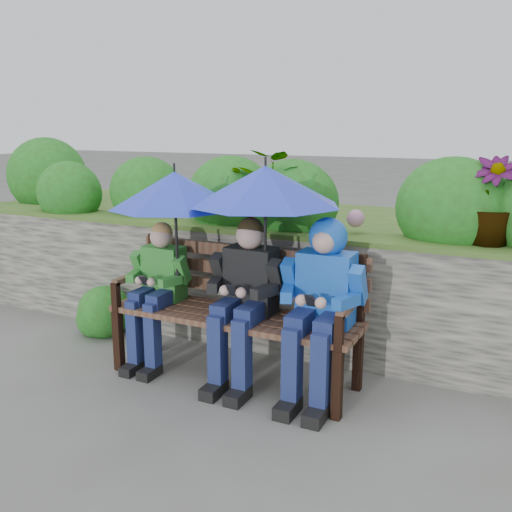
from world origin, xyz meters
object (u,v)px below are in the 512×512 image
at_px(boy_left, 157,285).
at_px(park_bench, 239,304).
at_px(boy_right, 321,295).
at_px(umbrella_left, 175,190).
at_px(umbrella_right, 265,186).
at_px(boy_middle, 245,293).

bearing_deg(boy_left, park_bench, 7.45).
bearing_deg(boy_right, umbrella_left, 179.63).
bearing_deg(umbrella_right, boy_left, -176.99).
bearing_deg(boy_right, boy_left, -179.97).
bearing_deg(umbrella_right, boy_middle, -157.06).
distance_m(park_bench, umbrella_right, 0.93).
xyz_separation_m(park_bench, boy_right, (0.68, -0.09, 0.18)).
bearing_deg(umbrella_left, boy_right, -0.37).
relative_size(park_bench, boy_right, 1.50).
bearing_deg(umbrella_left, umbrella_right, 3.15).
xyz_separation_m(park_bench, umbrella_left, (-0.48, -0.08, 0.83)).
height_order(park_bench, umbrella_right, umbrella_right).
height_order(boy_middle, umbrella_right, umbrella_right).
bearing_deg(boy_middle, boy_left, 179.28).
bearing_deg(park_bench, umbrella_right, -9.61).
distance_m(boy_middle, boy_right, 0.58).
height_order(boy_left, boy_right, boy_right).
xyz_separation_m(boy_middle, umbrella_right, (0.14, 0.06, 0.77)).
relative_size(boy_middle, boy_right, 0.97).
distance_m(boy_left, umbrella_right, 1.22).
relative_size(park_bench, boy_middle, 1.54).
bearing_deg(boy_left, umbrella_right, 3.01).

